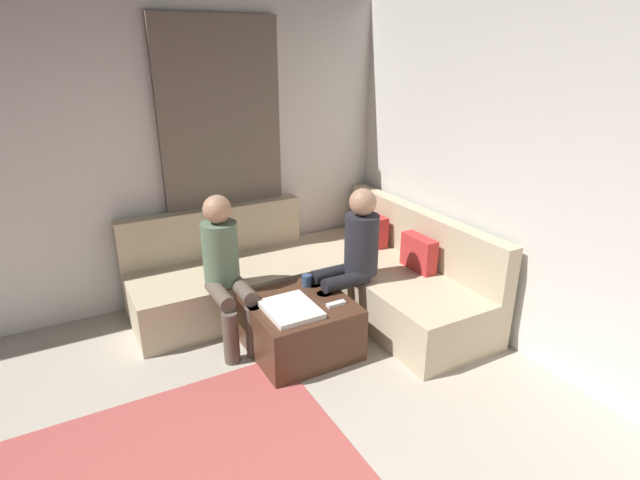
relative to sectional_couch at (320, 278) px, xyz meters
name	(u,v)px	position (x,y,z in m)	size (l,w,h in m)	color
wall_left	(63,166)	(-0.86, -1.88, 1.07)	(0.12, 6.00, 2.70)	silver
curtain_panel	(224,163)	(-0.76, -0.58, 0.97)	(0.06, 1.10, 2.50)	#726659
sectional_couch	(320,278)	(0.00, 0.00, 0.00)	(2.10, 2.55, 0.87)	#C6B593
ottoman	(300,326)	(0.55, -0.48, -0.07)	(0.76, 0.76, 0.42)	#4C2D1E
folded_blanket	(291,309)	(0.65, -0.60, 0.16)	(0.44, 0.36, 0.04)	white
coffee_mug	(307,280)	(0.33, -0.30, 0.19)	(0.08, 0.08, 0.10)	#334C72
game_remote	(336,304)	(0.73, -0.26, 0.15)	(0.05, 0.15, 0.02)	white
person_on_couch_back	(351,255)	(0.43, 0.06, 0.38)	(0.30, 0.60, 1.20)	black
person_on_couch_side	(225,266)	(0.15, -0.92, 0.38)	(0.60, 0.30, 1.20)	brown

